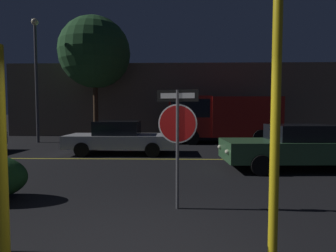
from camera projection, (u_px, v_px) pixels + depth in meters
road_center_stripe at (161, 159)px, 10.08m from camera, size 41.30×0.12×0.01m
stop_sign at (178, 125)px, 4.89m from camera, size 0.77×0.16×2.25m
yellow_pole_left at (0, 152)px, 3.32m from camera, size 0.15×0.15×2.68m
yellow_pole_right at (275, 124)px, 3.10m from camera, size 0.11×0.11×3.40m
passing_car_2 at (120, 138)px, 11.30m from camera, size 4.69×1.94×1.42m
passing_car_3 at (297, 147)px, 8.31m from camera, size 4.74×1.97×1.42m
delivery_truck at (219, 116)px, 15.21m from camera, size 6.24×2.37×2.69m
street_lamp at (36, 69)px, 15.19m from camera, size 0.39×0.39×7.16m
tree_0 at (95, 53)px, 17.19m from camera, size 4.64×4.64×8.01m
building_backdrop at (201, 101)px, 20.85m from camera, size 28.81×3.81×5.33m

